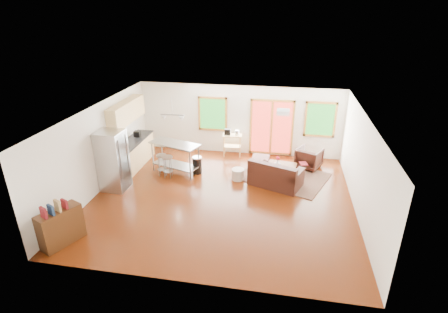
% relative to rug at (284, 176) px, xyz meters
% --- Properties ---
extents(floor, '(7.50, 7.00, 0.02)m').
position_rel_rug_xyz_m(floor, '(-1.76, -1.71, -0.02)').
color(floor, '#3E1505').
rests_on(floor, ground).
extents(ceiling, '(7.50, 7.00, 0.02)m').
position_rel_rug_xyz_m(ceiling, '(-1.76, -1.71, 2.60)').
color(ceiling, white).
rests_on(ceiling, ground).
extents(back_wall, '(7.50, 0.02, 2.60)m').
position_rel_rug_xyz_m(back_wall, '(-1.76, 1.80, 1.29)').
color(back_wall, white).
rests_on(back_wall, ground).
extents(left_wall, '(0.02, 7.00, 2.60)m').
position_rel_rug_xyz_m(left_wall, '(-5.52, -1.71, 1.29)').
color(left_wall, white).
rests_on(left_wall, ground).
extents(right_wall, '(0.02, 7.00, 2.60)m').
position_rel_rug_xyz_m(right_wall, '(2.00, -1.71, 1.29)').
color(right_wall, white).
rests_on(right_wall, ground).
extents(front_wall, '(7.50, 0.02, 2.60)m').
position_rel_rug_xyz_m(front_wall, '(-1.76, -5.22, 1.29)').
color(front_wall, white).
rests_on(front_wall, ground).
extents(window_left, '(1.10, 0.05, 1.30)m').
position_rel_rug_xyz_m(window_left, '(-2.76, 1.75, 1.49)').
color(window_left, '#1F5F1E').
rests_on(window_left, back_wall).
extents(french_doors, '(1.60, 0.05, 2.10)m').
position_rel_rug_xyz_m(french_doors, '(-0.56, 1.75, 1.09)').
color(french_doors, red).
rests_on(french_doors, back_wall).
extents(window_right, '(1.10, 0.05, 1.30)m').
position_rel_rug_xyz_m(window_right, '(1.14, 1.75, 1.49)').
color(window_right, '#1F5F1E').
rests_on(window_right, back_wall).
extents(rug, '(3.20, 2.87, 0.03)m').
position_rel_rug_xyz_m(rug, '(0.00, 0.00, 0.00)').
color(rug, '#465334').
rests_on(rug, floor).
extents(loveseat, '(1.78, 1.38, 0.84)m').
position_rel_rug_xyz_m(loveseat, '(-0.26, -0.65, 0.32)').
color(loveseat, black).
rests_on(loveseat, floor).
extents(coffee_table, '(1.00, 0.67, 0.37)m').
position_rel_rug_xyz_m(coffee_table, '(-0.08, 0.18, 0.31)').
color(coffee_table, '#3E210E').
rests_on(coffee_table, floor).
extents(armchair, '(1.01, 0.99, 0.80)m').
position_rel_rug_xyz_m(armchair, '(0.83, 0.88, 0.39)').
color(armchair, black).
rests_on(armchair, floor).
extents(ottoman, '(0.61, 0.61, 0.39)m').
position_rel_rug_xyz_m(ottoman, '(-0.83, 0.63, 0.18)').
color(ottoman, black).
rests_on(ottoman, floor).
extents(pouf, '(0.43, 0.43, 0.36)m').
position_rel_rug_xyz_m(pouf, '(-1.47, -0.45, 0.17)').
color(pouf, beige).
rests_on(pouf, floor).
extents(vase, '(0.26, 0.27, 0.34)m').
position_rel_rug_xyz_m(vase, '(-0.22, -0.06, 0.51)').
color(vase, silver).
rests_on(vase, coffee_table).
extents(book, '(0.23, 0.10, 0.31)m').
position_rel_rug_xyz_m(book, '(0.50, 0.21, 0.54)').
color(book, maroon).
rests_on(book, coffee_table).
extents(cabinets, '(0.64, 2.24, 2.30)m').
position_rel_rug_xyz_m(cabinets, '(-5.24, -0.01, 0.91)').
color(cabinets, '#DCB570').
rests_on(cabinets, floor).
extents(refrigerator, '(0.79, 0.75, 1.86)m').
position_rel_rug_xyz_m(refrigerator, '(-5.10, -1.70, 0.92)').
color(refrigerator, '#B7BABC').
rests_on(refrigerator, floor).
extents(island, '(1.80, 1.17, 1.06)m').
position_rel_rug_xyz_m(island, '(-3.61, -0.30, 0.72)').
color(island, '#B7BABC').
rests_on(island, floor).
extents(cup, '(0.13, 0.11, 0.11)m').
position_rel_rug_xyz_m(cup, '(-3.16, -0.24, 0.99)').
color(cup, white).
rests_on(cup, island).
extents(bar_stool_a, '(0.41, 0.41, 0.73)m').
position_rel_rug_xyz_m(bar_stool_a, '(-3.99, -0.59, 0.53)').
color(bar_stool_a, '#B7BABC').
rests_on(bar_stool_a, floor).
extents(bar_stool_b, '(0.37, 0.37, 0.75)m').
position_rel_rug_xyz_m(bar_stool_b, '(-3.75, -0.70, 0.54)').
color(bar_stool_b, '#B7BABC').
rests_on(bar_stool_b, floor).
extents(trash_can, '(0.40, 0.40, 0.58)m').
position_rel_rug_xyz_m(trash_can, '(-2.89, -0.22, 0.28)').
color(trash_can, black).
rests_on(trash_can, floor).
extents(kitchen_cart, '(0.73, 0.50, 1.06)m').
position_rel_rug_xyz_m(kitchen_cart, '(-1.98, 1.44, 0.71)').
color(kitchen_cart, '#DCB570').
rests_on(kitchen_cart, floor).
extents(bookshelf, '(0.77, 1.08, 1.18)m').
position_rel_rug_xyz_m(bookshelf, '(-5.11, -4.47, 0.45)').
color(bookshelf, '#3E210E').
rests_on(bookshelf, floor).
extents(ceiling_flush, '(0.35, 0.35, 0.12)m').
position_rel_rug_xyz_m(ceiling_flush, '(-0.16, -1.11, 2.52)').
color(ceiling_flush, white).
rests_on(ceiling_flush, ceiling).
extents(pendant_light, '(0.80, 0.18, 0.79)m').
position_rel_rug_xyz_m(pendant_light, '(-3.66, -0.21, 1.88)').
color(pendant_light, gray).
rests_on(pendant_light, ceiling).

